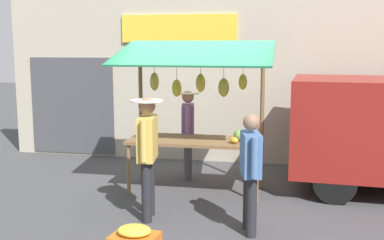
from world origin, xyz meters
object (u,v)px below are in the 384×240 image
Objects in this scene: market_stall at (198,99)px; vendor_with_sunhat at (188,127)px; shopper_with_shopping_bag at (251,166)px; shopper_in_grey_tee at (147,147)px.

vendor_with_sunhat is (0.31, -0.71, -0.60)m from market_stall.
market_stall is 2.06m from shopper_with_shopping_bag.
shopper_in_grey_tee is (0.44, 1.44, -0.52)m from market_stall.
shopper_with_shopping_bag is (-1.32, 2.39, -0.05)m from vendor_with_sunhat.
shopper_with_shopping_bag is at bearing -106.99° from shopper_in_grey_tee.
shopper_in_grey_tee reaches higher than shopper_with_shopping_bag.
vendor_with_sunhat is 2.73m from shopper_with_shopping_bag.
market_stall is 1.59m from shopper_in_grey_tee.
vendor_with_sunhat is 0.94× the size of shopper_in_grey_tee.
shopper_with_shopping_bag is (-1.44, 0.24, -0.13)m from shopper_in_grey_tee.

